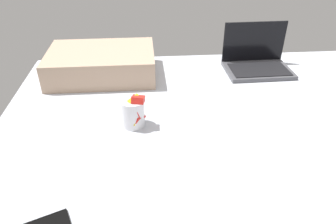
% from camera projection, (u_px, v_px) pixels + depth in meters
% --- Properties ---
extents(bed_mattress, '(1.80, 1.40, 0.18)m').
position_uv_depth(bed_mattress, '(222.00, 142.00, 1.31)').
color(bed_mattress, '#B7BCC6').
rests_on(bed_mattress, ground).
extents(laptop, '(0.33, 0.24, 0.23)m').
position_uv_depth(laptop, '(257.00, 62.00, 1.66)').
color(laptop, '#4C4C51').
rests_on(laptop, bed_mattress).
extents(snack_cup, '(0.10, 0.09, 0.14)m').
position_uv_depth(snack_cup, '(134.00, 112.00, 1.22)').
color(snack_cup, silver).
rests_on(snack_cup, bed_mattress).
extents(pillow, '(0.52, 0.36, 0.13)m').
position_uv_depth(pillow, '(102.00, 63.00, 1.59)').
color(pillow, tan).
rests_on(pillow, bed_mattress).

